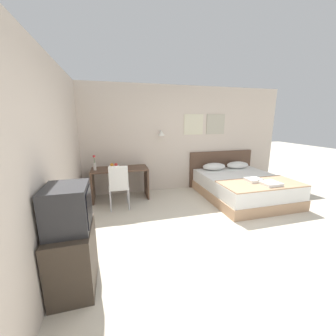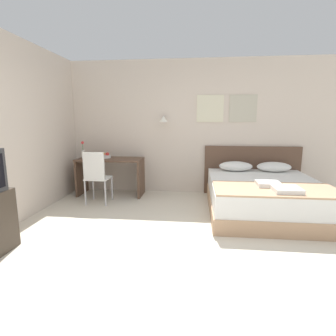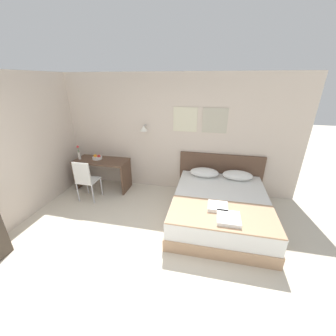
{
  "view_description": "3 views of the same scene",
  "coord_description": "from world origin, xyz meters",
  "px_view_note": "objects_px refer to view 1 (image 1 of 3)",
  "views": [
    {
      "loc": [
        -1.73,
        -2.39,
        1.82
      ],
      "look_at": [
        -0.68,
        1.41,
        0.89
      ],
      "focal_mm": 22.0,
      "sensor_mm": 36.0,
      "label": 1
    },
    {
      "loc": [
        0.1,
        -2.63,
        1.47
      ],
      "look_at": [
        -0.36,
        1.55,
        0.71
      ],
      "focal_mm": 28.0,
      "sensor_mm": 36.0,
      "label": 2
    },
    {
      "loc": [
        0.93,
        -1.8,
        2.5
      ],
      "look_at": [
        0.18,
        1.68,
        0.96
      ],
      "focal_mm": 22.0,
      "sensor_mm": 36.0,
      "label": 3
    }
  ],
  "objects_px": {
    "bed": "(243,187)",
    "pillow_right": "(237,165)",
    "pillow_left": "(214,166)",
    "tv_stand": "(73,257)",
    "throw_blanket": "(261,184)",
    "fruit_bowl": "(114,166)",
    "folded_towel_mid_bed": "(270,183)",
    "flower_vase": "(95,164)",
    "headboard": "(221,168)",
    "television": "(68,208)",
    "folded_towel_near_foot": "(254,180)",
    "desk": "(120,177)",
    "desk_chair": "(119,184)"
  },
  "relations": [
    {
      "from": "pillow_left",
      "to": "bed",
      "type": "bearing_deg",
      "value": -66.01
    },
    {
      "from": "desk_chair",
      "to": "flower_vase",
      "type": "distance_m",
      "value": 0.82
    },
    {
      "from": "fruit_bowl",
      "to": "folded_towel_near_foot",
      "type": "bearing_deg",
      "value": -23.23
    },
    {
      "from": "pillow_right",
      "to": "folded_towel_mid_bed",
      "type": "distance_m",
      "value": 1.55
    },
    {
      "from": "throw_blanket",
      "to": "desk",
      "type": "relative_size",
      "value": 1.34
    },
    {
      "from": "headboard",
      "to": "throw_blanket",
      "type": "distance_m",
      "value": 1.65
    },
    {
      "from": "fruit_bowl",
      "to": "pillow_right",
      "type": "bearing_deg",
      "value": 0.39
    },
    {
      "from": "throw_blanket",
      "to": "pillow_left",
      "type": "bearing_deg",
      "value": 104.25
    },
    {
      "from": "desk_chair",
      "to": "fruit_bowl",
      "type": "xyz_separation_m",
      "value": [
        -0.07,
        0.67,
        0.23
      ]
    },
    {
      "from": "throw_blanket",
      "to": "television",
      "type": "distance_m",
      "value": 3.65
    },
    {
      "from": "folded_towel_near_foot",
      "to": "desk",
      "type": "xyz_separation_m",
      "value": [
        -2.72,
        1.17,
        -0.06
      ]
    },
    {
      "from": "desk_chair",
      "to": "television",
      "type": "xyz_separation_m",
      "value": [
        -0.57,
        -1.92,
        0.39
      ]
    },
    {
      "from": "pillow_left",
      "to": "folded_towel_mid_bed",
      "type": "bearing_deg",
      "value": -73.93
    },
    {
      "from": "throw_blanket",
      "to": "flower_vase",
      "type": "height_order",
      "value": "flower_vase"
    },
    {
      "from": "headboard",
      "to": "throw_blanket",
      "type": "relative_size",
      "value": 1.1
    },
    {
      "from": "throw_blanket",
      "to": "television",
      "type": "bearing_deg",
      "value": -160.13
    },
    {
      "from": "bed",
      "to": "television",
      "type": "distance_m",
      "value": 3.93
    },
    {
      "from": "fruit_bowl",
      "to": "folded_towel_mid_bed",
      "type": "bearing_deg",
      "value": -26.68
    },
    {
      "from": "pillow_left",
      "to": "fruit_bowl",
      "type": "distance_m",
      "value": 2.56
    },
    {
      "from": "headboard",
      "to": "bed",
      "type": "bearing_deg",
      "value": -90.0
    },
    {
      "from": "desk",
      "to": "headboard",
      "type": "bearing_deg",
      "value": 6.86
    },
    {
      "from": "pillow_right",
      "to": "television",
      "type": "bearing_deg",
      "value": -145.17
    },
    {
      "from": "pillow_right",
      "to": "folded_towel_near_foot",
      "type": "height_order",
      "value": "pillow_right"
    },
    {
      "from": "throw_blanket",
      "to": "fruit_bowl",
      "type": "height_order",
      "value": "fruit_bowl"
    },
    {
      "from": "headboard",
      "to": "desk_chair",
      "type": "xyz_separation_m",
      "value": [
        -2.84,
        -0.96,
        0.06
      ]
    },
    {
      "from": "throw_blanket",
      "to": "folded_towel_near_foot",
      "type": "xyz_separation_m",
      "value": [
        -0.07,
        0.14,
        0.04
      ]
    },
    {
      "from": "pillow_left",
      "to": "tv_stand",
      "type": "xyz_separation_m",
      "value": [
        -3.06,
        -2.62,
        -0.26
      ]
    },
    {
      "from": "throw_blanket",
      "to": "fruit_bowl",
      "type": "xyz_separation_m",
      "value": [
        -2.91,
        1.36,
        0.24
      ]
    },
    {
      "from": "folded_towel_mid_bed",
      "to": "tv_stand",
      "type": "xyz_separation_m",
      "value": [
        -3.5,
        -1.09,
        -0.23
      ]
    },
    {
      "from": "headboard",
      "to": "television",
      "type": "height_order",
      "value": "television"
    },
    {
      "from": "pillow_left",
      "to": "tv_stand",
      "type": "bearing_deg",
      "value": -139.47
    },
    {
      "from": "pillow_left",
      "to": "pillow_right",
      "type": "height_order",
      "value": "same"
    },
    {
      "from": "pillow_right",
      "to": "folded_towel_near_foot",
      "type": "bearing_deg",
      "value": -108.69
    },
    {
      "from": "desk_chair",
      "to": "fruit_bowl",
      "type": "bearing_deg",
      "value": 95.77
    },
    {
      "from": "pillow_left",
      "to": "television",
      "type": "xyz_separation_m",
      "value": [
        -3.06,
        -2.62,
        0.32
      ]
    },
    {
      "from": "television",
      "to": "bed",
      "type": "bearing_deg",
      "value": 28.18
    },
    {
      "from": "fruit_bowl",
      "to": "television",
      "type": "height_order",
      "value": "television"
    },
    {
      "from": "folded_towel_mid_bed",
      "to": "flower_vase",
      "type": "bearing_deg",
      "value": 157.48
    },
    {
      "from": "tv_stand",
      "to": "television",
      "type": "xyz_separation_m",
      "value": [
        0.0,
        0.0,
        0.59
      ]
    },
    {
      "from": "folded_towel_mid_bed",
      "to": "flower_vase",
      "type": "distance_m",
      "value": 3.7
    },
    {
      "from": "flower_vase",
      "to": "tv_stand",
      "type": "distance_m",
      "value": 2.55
    },
    {
      "from": "headboard",
      "to": "desk_chair",
      "type": "bearing_deg",
      "value": -161.33
    },
    {
      "from": "pillow_left",
      "to": "television",
      "type": "relative_size",
      "value": 1.25
    },
    {
      "from": "headboard",
      "to": "folded_towel_mid_bed",
      "type": "bearing_deg",
      "value": -87.18
    },
    {
      "from": "throw_blanket",
      "to": "tv_stand",
      "type": "xyz_separation_m",
      "value": [
        -3.41,
        -1.23,
        -0.18
      ]
    },
    {
      "from": "bed",
      "to": "pillow_right",
      "type": "xyz_separation_m",
      "value": [
        0.35,
        0.79,
        0.35
      ]
    },
    {
      "from": "bed",
      "to": "pillow_right",
      "type": "height_order",
      "value": "pillow_right"
    },
    {
      "from": "bed",
      "to": "desk_chair",
      "type": "xyz_separation_m",
      "value": [
        -2.84,
        0.09,
        0.29
      ]
    },
    {
      "from": "folded_towel_near_foot",
      "to": "throw_blanket",
      "type": "bearing_deg",
      "value": -64.57
    },
    {
      "from": "pillow_left",
      "to": "desk",
      "type": "distance_m",
      "value": 2.44
    }
  ]
}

